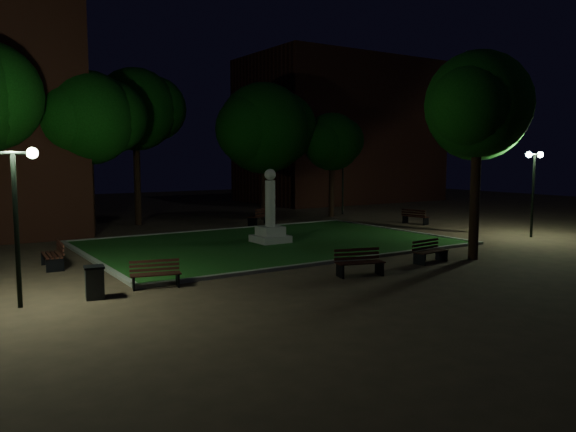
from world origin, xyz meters
name	(u,v)px	position (x,y,z in m)	size (l,w,h in m)	color
ground	(296,250)	(0.00, 0.00, 0.00)	(80.00, 80.00, 0.00)	#413022
lawn	(270,243)	(0.00, 2.00, 0.04)	(15.00, 10.00, 0.08)	#1B4C16
lawn_kerb	(270,242)	(0.00, 2.00, 0.06)	(15.40, 10.40, 0.12)	slate
monument	(270,222)	(0.00, 2.00, 0.96)	(1.40, 1.40, 3.20)	#9A948F
building_far	(340,131)	(18.00, 20.00, 6.00)	(16.00, 10.00, 12.00)	#522419
tree_north_wl	(90,118)	(-5.75, 9.06, 5.63)	(5.48, 4.47, 7.87)	black
tree_north_er	(265,128)	(4.78, 10.41, 5.49)	(6.68, 5.45, 8.22)	black
tree_ne	(333,142)	(9.21, 9.52, 4.74)	(4.46, 3.64, 6.57)	black
tree_east	(479,111)	(10.59, -0.46, 6.06)	(6.04, 4.93, 8.53)	black
tree_se	(480,105)	(4.51, -5.28, 5.68)	(4.74, 3.87, 7.63)	black
tree_far_north	(137,110)	(-2.50, 11.95, 6.38)	(5.54, 4.53, 8.65)	black
lamppost_sw	(15,195)	(-10.73, -3.48, 2.86)	(1.18, 0.28, 4.03)	black
lamppost_se	(534,177)	(11.45, -3.00, 2.86)	(1.18, 0.28, 4.04)	black
lamppost_ne	(343,170)	(10.66, 10.31, 2.93)	(1.18, 0.28, 4.15)	black
bench_near_left	(359,263)	(-1.05, -5.21, 0.41)	(1.66, 0.95, 0.86)	black
bench_near_right	(429,252)	(2.55, -4.85, 0.38)	(1.52, 0.67, 0.81)	black
bench_west_near	(155,275)	(-7.09, -3.21, 0.37)	(1.52, 0.83, 0.79)	black
bench_left_side	(54,256)	(-9.00, 1.45, 0.43)	(0.68, 1.68, 0.90)	black
bench_right_side	(415,217)	(10.65, 3.74, 0.40)	(0.84, 1.61, 0.84)	black
bench_far_side	(262,217)	(3.14, 8.10, 0.46)	(1.86, 1.30, 0.97)	black
trash_bin	(95,282)	(-8.91, -3.59, 0.45)	(0.60, 0.60, 0.89)	black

